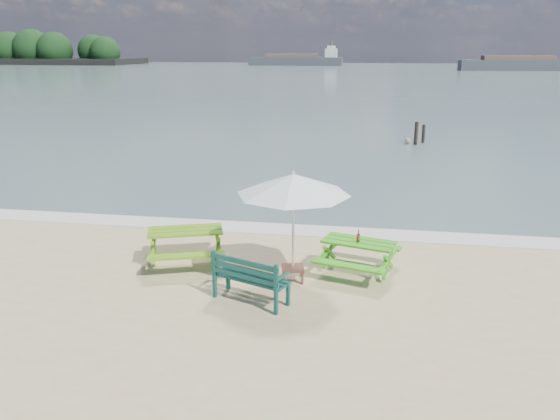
% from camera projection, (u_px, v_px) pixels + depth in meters
% --- Properties ---
extents(sea, '(300.00, 300.00, 0.00)m').
position_uv_depth(sea, '(365.00, 76.00, 89.97)').
color(sea, slate).
rests_on(sea, ground).
extents(foam_strip, '(22.00, 0.90, 0.01)m').
position_uv_depth(foam_strip, '(307.00, 230.00, 13.98)').
color(foam_strip, silver).
rests_on(foam_strip, ground).
extents(picnic_table_left, '(2.06, 2.17, 0.75)m').
position_uv_depth(picnic_table_left, '(186.00, 247.00, 11.82)').
color(picnic_table_left, '#5C9416').
rests_on(picnic_table_left, ground).
extents(picnic_table_right, '(1.83, 1.95, 0.69)m').
position_uv_depth(picnic_table_right, '(358.00, 257.00, 11.29)').
color(picnic_table_right, '#369B17').
rests_on(picnic_table_right, ground).
extents(park_bench, '(1.52, 0.98, 0.89)m').
position_uv_depth(park_bench, '(251.00, 287.00, 10.02)').
color(park_bench, '#0F3F39').
rests_on(park_bench, ground).
extents(side_table, '(0.53, 0.53, 0.29)m').
position_uv_depth(side_table, '(293.00, 273.00, 10.95)').
color(side_table, brown).
rests_on(side_table, ground).
extents(patio_umbrella, '(2.64, 2.64, 2.20)m').
position_uv_depth(patio_umbrella, '(293.00, 184.00, 10.42)').
color(patio_umbrella, silver).
rests_on(patio_umbrella, ground).
extents(beer_bottle, '(0.07, 0.07, 0.26)m').
position_uv_depth(beer_bottle, '(358.00, 238.00, 11.13)').
color(beer_bottle, '#8F4014').
rests_on(beer_bottle, picnic_table_right).
extents(swimmer, '(0.63, 0.47, 1.57)m').
position_uv_depth(swimmer, '(406.00, 154.00, 26.66)').
color(swimmer, tan).
rests_on(swimmer, ground).
extents(mooring_pilings, '(0.57, 0.77, 1.29)m').
position_uv_depth(mooring_pilings, '(419.00, 135.00, 26.49)').
color(mooring_pilings, black).
rests_on(mooring_pilings, ground).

